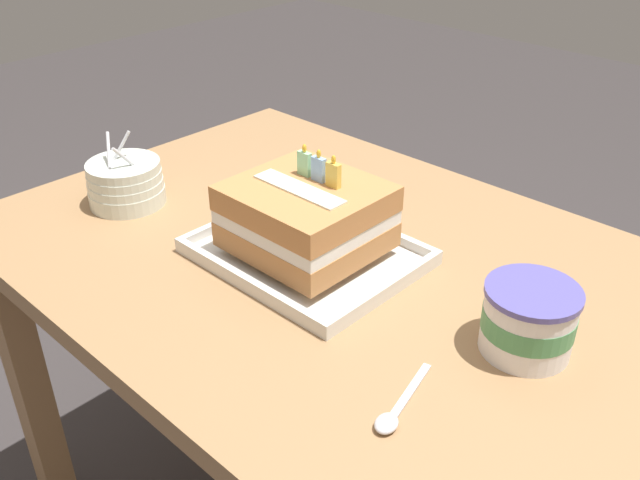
% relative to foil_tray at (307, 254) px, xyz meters
% --- Properties ---
extents(dining_table, '(1.15, 0.79, 0.73)m').
position_rel_foil_tray_xyz_m(dining_table, '(0.02, 0.03, -0.11)').
color(dining_table, '#9E754C').
rests_on(dining_table, ground_plane).
extents(foil_tray, '(0.33, 0.26, 0.02)m').
position_rel_foil_tray_xyz_m(foil_tray, '(0.00, 0.00, 0.00)').
color(foil_tray, silver).
rests_on(foil_tray, dining_table).
extents(birthday_cake, '(0.21, 0.20, 0.15)m').
position_rel_foil_tray_xyz_m(birthday_cake, '(0.00, 0.00, 0.07)').
color(birthday_cake, '#BD7D47').
rests_on(birthday_cake, foil_tray).
extents(bowl_stack, '(0.14, 0.14, 0.13)m').
position_rel_foil_tray_xyz_m(bowl_stack, '(-0.37, -0.09, 0.03)').
color(bowl_stack, silver).
rests_on(bowl_stack, dining_table).
extents(ice_cream_tub, '(0.12, 0.12, 0.09)m').
position_rel_foil_tray_xyz_m(ice_cream_tub, '(0.36, 0.04, 0.04)').
color(ice_cream_tub, white).
rests_on(ice_cream_tub, dining_table).
extents(serving_spoon_near_tray, '(0.05, 0.14, 0.01)m').
position_rel_foil_tray_xyz_m(serving_spoon_near_tray, '(0.32, -0.18, -0.00)').
color(serving_spoon_near_tray, silver).
rests_on(serving_spoon_near_tray, dining_table).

